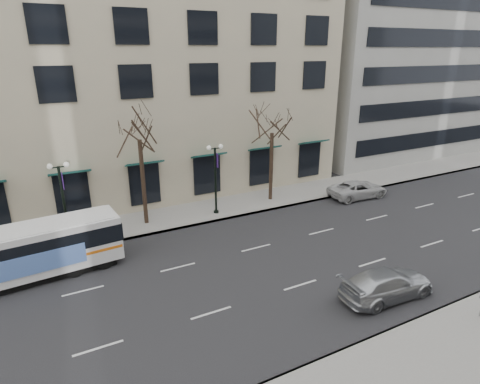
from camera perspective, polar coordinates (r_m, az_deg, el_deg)
ground at (r=21.07m, az=-6.69°, el=-13.40°), size 160.00×160.00×0.00m
sidewalk_far at (r=30.12m, az=-4.02°, el=-2.54°), size 80.00×4.00×0.15m
building_hotel at (r=37.85m, az=-22.81°, el=19.11°), size 40.00×20.00×24.00m
tree_far_mid at (r=26.52m, az=-14.27°, el=9.23°), size 3.60×3.60×8.55m
tree_far_right at (r=30.45m, az=4.62°, el=10.13°), size 3.60×3.60×8.06m
lamp_post_left at (r=26.28m, az=-23.80°, el=-0.95°), size 1.22×0.45×5.21m
lamp_post_right at (r=28.46m, az=-3.50°, el=2.27°), size 1.22×0.45×5.21m
city_bus at (r=23.62m, az=-29.52°, el=-7.78°), size 10.87×3.23×2.91m
silver_car at (r=21.17m, az=20.17°, el=-12.15°), size 5.03×2.23×1.43m
white_pickup at (r=33.96m, az=16.41°, el=0.39°), size 5.09×2.61×1.37m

